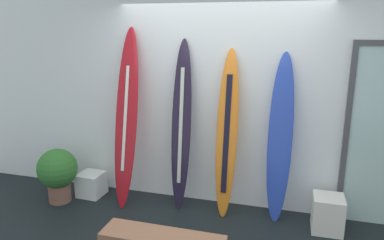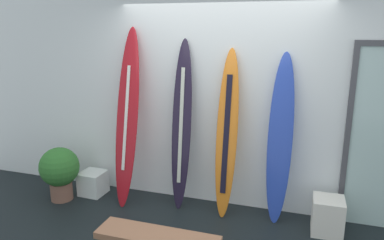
{
  "view_description": "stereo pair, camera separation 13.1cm",
  "coord_description": "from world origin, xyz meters",
  "px_view_note": "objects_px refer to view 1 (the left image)",
  "views": [
    {
      "loc": [
        0.89,
        -3.1,
        2.23
      ],
      "look_at": [
        -0.27,
        0.95,
        1.15
      ],
      "focal_mm": 34.12,
      "sensor_mm": 36.0,
      "label": 1
    },
    {
      "loc": [
        1.02,
        -3.06,
        2.23
      ],
      "look_at": [
        -0.27,
        0.95,
        1.15
      ],
      "focal_mm": 34.12,
      "sensor_mm": 36.0,
      "label": 2
    }
  ],
  "objects_px": {
    "surfboard_cobalt": "(280,139)",
    "display_block_left": "(328,214)",
    "surfboard_charcoal": "(181,127)",
    "potted_plant": "(58,171)",
    "surfboard_crimson": "(126,119)",
    "surfboard_sunset": "(227,134)",
    "display_block_center": "(91,184)"
  },
  "relations": [
    {
      "from": "surfboard_cobalt",
      "to": "display_block_left",
      "type": "distance_m",
      "value": 0.98
    },
    {
      "from": "surfboard_charcoal",
      "to": "potted_plant",
      "type": "relative_size",
      "value": 2.94
    },
    {
      "from": "surfboard_crimson",
      "to": "potted_plant",
      "type": "relative_size",
      "value": 3.13
    },
    {
      "from": "surfboard_cobalt",
      "to": "display_block_left",
      "type": "relative_size",
      "value": 4.83
    },
    {
      "from": "surfboard_sunset",
      "to": "potted_plant",
      "type": "xyz_separation_m",
      "value": [
        -2.14,
        -0.34,
        -0.58
      ]
    },
    {
      "from": "surfboard_crimson",
      "to": "surfboard_charcoal",
      "type": "bearing_deg",
      "value": 8.35
    },
    {
      "from": "surfboard_sunset",
      "to": "surfboard_cobalt",
      "type": "distance_m",
      "value": 0.61
    },
    {
      "from": "surfboard_charcoal",
      "to": "display_block_center",
      "type": "xyz_separation_m",
      "value": [
        -1.26,
        -0.09,
        -0.87
      ]
    },
    {
      "from": "surfboard_cobalt",
      "to": "display_block_left",
      "type": "xyz_separation_m",
      "value": [
        0.57,
        -0.15,
        -0.78
      ]
    },
    {
      "from": "surfboard_charcoal",
      "to": "surfboard_cobalt",
      "type": "relative_size",
      "value": 1.07
    },
    {
      "from": "surfboard_sunset",
      "to": "surfboard_cobalt",
      "type": "height_order",
      "value": "surfboard_sunset"
    },
    {
      "from": "surfboard_sunset",
      "to": "surfboard_crimson",
      "type": "bearing_deg",
      "value": -176.54
    },
    {
      "from": "surfboard_cobalt",
      "to": "potted_plant",
      "type": "distance_m",
      "value": 2.83
    },
    {
      "from": "display_block_left",
      "to": "surfboard_sunset",
      "type": "bearing_deg",
      "value": 174.19
    },
    {
      "from": "surfboard_crimson",
      "to": "surfboard_cobalt",
      "type": "xyz_separation_m",
      "value": [
        1.87,
        0.11,
        -0.14
      ]
    },
    {
      "from": "display_block_left",
      "to": "display_block_center",
      "type": "bearing_deg",
      "value": 178.96
    },
    {
      "from": "surfboard_charcoal",
      "to": "surfboard_sunset",
      "type": "bearing_deg",
      "value": -2.43
    },
    {
      "from": "surfboard_charcoal",
      "to": "surfboard_sunset",
      "type": "relative_size",
      "value": 1.05
    },
    {
      "from": "display_block_left",
      "to": "potted_plant",
      "type": "xyz_separation_m",
      "value": [
        -3.32,
        -0.22,
        0.21
      ]
    },
    {
      "from": "surfboard_sunset",
      "to": "display_block_center",
      "type": "distance_m",
      "value": 2.02
    },
    {
      "from": "potted_plant",
      "to": "display_block_left",
      "type": "bearing_deg",
      "value": 3.78
    },
    {
      "from": "surfboard_sunset",
      "to": "display_block_left",
      "type": "height_order",
      "value": "surfboard_sunset"
    },
    {
      "from": "surfboard_crimson",
      "to": "display_block_center",
      "type": "relative_size",
      "value": 6.83
    },
    {
      "from": "surfboard_charcoal",
      "to": "surfboard_cobalt",
      "type": "bearing_deg",
      "value": 0.35
    },
    {
      "from": "display_block_center",
      "to": "surfboard_crimson",
      "type": "bearing_deg",
      "value": -1.03
    },
    {
      "from": "display_block_left",
      "to": "potted_plant",
      "type": "distance_m",
      "value": 3.33
    },
    {
      "from": "display_block_center",
      "to": "potted_plant",
      "type": "xyz_separation_m",
      "value": [
        -0.31,
        -0.27,
        0.26
      ]
    },
    {
      "from": "surfboard_sunset",
      "to": "display_block_left",
      "type": "xyz_separation_m",
      "value": [
        1.18,
        -0.12,
        -0.8
      ]
    },
    {
      "from": "potted_plant",
      "to": "surfboard_cobalt",
      "type": "bearing_deg",
      "value": 7.69
    },
    {
      "from": "surfboard_crimson",
      "to": "surfboard_charcoal",
      "type": "relative_size",
      "value": 1.07
    },
    {
      "from": "display_block_left",
      "to": "surfboard_charcoal",
      "type": "bearing_deg",
      "value": 175.29
    },
    {
      "from": "surfboard_charcoal",
      "to": "surfboard_sunset",
      "type": "xyz_separation_m",
      "value": [
        0.57,
        -0.02,
        -0.03
      ]
    }
  ]
}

